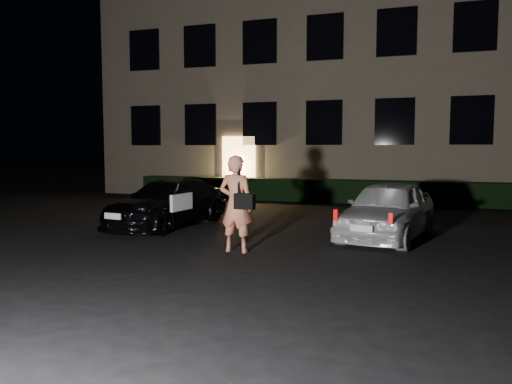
% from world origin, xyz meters
% --- Properties ---
extents(ground, '(80.00, 80.00, 0.00)m').
position_xyz_m(ground, '(0.00, 0.00, 0.00)').
color(ground, black).
rests_on(ground, ground).
extents(building, '(20.00, 8.11, 12.00)m').
position_xyz_m(building, '(-0.00, 14.99, 6.00)').
color(building, '#706450').
rests_on(building, ground).
extents(hedge, '(15.00, 0.70, 0.85)m').
position_xyz_m(hedge, '(0.00, 10.50, 0.42)').
color(hedge, black).
rests_on(hedge, ground).
extents(sedan, '(2.10, 4.32, 1.20)m').
position_xyz_m(sedan, '(-2.60, 3.39, 0.60)').
color(sedan, black).
rests_on(sedan, ground).
extents(hatch, '(2.24, 4.06, 1.31)m').
position_xyz_m(hatch, '(2.95, 3.34, 0.65)').
color(hatch, silver).
rests_on(hatch, ground).
extents(man, '(0.78, 0.48, 1.90)m').
position_xyz_m(man, '(0.26, 0.90, 0.95)').
color(man, '#D87A58').
rests_on(man, ground).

